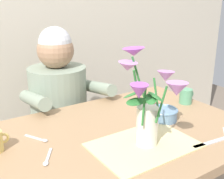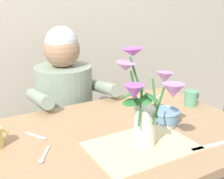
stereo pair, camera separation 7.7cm
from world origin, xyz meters
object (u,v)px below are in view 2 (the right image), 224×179
(seated_person, at_px, (66,119))
(tea_cup, at_px, (191,98))
(flower_vase, at_px, (146,102))
(dinner_knife, at_px, (212,146))
(ceramic_bowl, at_px, (165,115))

(seated_person, xyz_separation_m, tea_cup, (0.51, -0.53, 0.22))
(seated_person, bearing_deg, flower_vase, -90.58)
(dinner_knife, bearing_deg, tea_cup, 62.74)
(ceramic_bowl, height_order, tea_cup, tea_cup)
(seated_person, xyz_separation_m, ceramic_bowl, (0.26, -0.62, 0.21))
(ceramic_bowl, xyz_separation_m, tea_cup, (0.25, 0.09, 0.01))
(ceramic_bowl, height_order, dinner_knife, ceramic_bowl)
(dinner_knife, bearing_deg, flower_vase, 157.10)
(seated_person, bearing_deg, tea_cup, -49.53)
(tea_cup, bearing_deg, dinner_knife, -123.97)
(seated_person, height_order, ceramic_bowl, seated_person)
(seated_person, height_order, flower_vase, seated_person)
(flower_vase, xyz_separation_m, ceramic_bowl, (0.22, 0.14, -0.15))
(seated_person, bearing_deg, ceramic_bowl, -70.90)
(dinner_knife, height_order, tea_cup, tea_cup)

